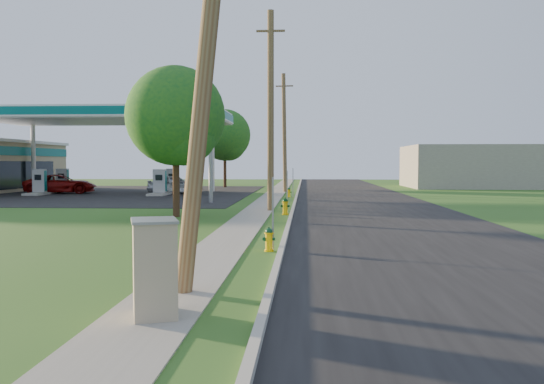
% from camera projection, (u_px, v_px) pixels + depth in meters
% --- Properties ---
extents(ground_plane, '(140.00, 140.00, 0.00)m').
position_uv_depth(ground_plane, '(248.00, 283.00, 11.47)').
color(ground_plane, '#2E5D1A').
rests_on(ground_plane, ground).
extents(road, '(8.00, 120.00, 0.02)m').
position_uv_depth(road, '(397.00, 227.00, 21.17)').
color(road, black).
rests_on(road, ground).
extents(curb, '(0.15, 120.00, 0.15)m').
position_uv_depth(curb, '(289.00, 225.00, 21.41)').
color(curb, '#A7A499').
rests_on(curb, ground).
extents(sidewalk, '(1.50, 120.00, 0.03)m').
position_uv_depth(sidewalk, '(242.00, 226.00, 21.51)').
color(sidewalk, gray).
rests_on(sidewalk, ground).
extents(forecourt, '(26.00, 28.00, 0.02)m').
position_uv_depth(forecourt, '(83.00, 193.00, 44.32)').
color(forecourt, black).
rests_on(forecourt, ground).
extents(utility_pole_near, '(1.40, 0.32, 9.48)m').
position_uv_depth(utility_pole_near, '(209.00, 28.00, 10.26)').
color(utility_pole_near, brown).
rests_on(utility_pole_near, ground).
extents(utility_pole_mid, '(1.40, 0.32, 9.80)m').
position_uv_depth(utility_pole_mid, '(271.00, 110.00, 28.20)').
color(utility_pole_mid, brown).
rests_on(utility_pole_mid, ground).
extents(utility_pole_far, '(1.40, 0.32, 9.50)m').
position_uv_depth(utility_pole_far, '(284.00, 132.00, 46.15)').
color(utility_pole_far, brown).
rests_on(utility_pole_far, ground).
extents(sign_post_near, '(0.05, 0.04, 2.00)m').
position_uv_depth(sign_post_near, '(273.00, 214.00, 15.59)').
color(sign_post_near, gray).
rests_on(sign_post_near, ground).
extents(sign_post_mid, '(0.05, 0.04, 2.00)m').
position_uv_depth(sign_post_mid, '(287.00, 192.00, 27.36)').
color(sign_post_mid, gray).
rests_on(sign_post_mid, ground).
extents(sign_post_far, '(0.05, 0.04, 2.00)m').
position_uv_depth(sign_post_far, '(293.00, 183.00, 39.52)').
color(sign_post_far, gray).
rests_on(sign_post_far, ground).
extents(gas_canopy, '(18.18, 9.18, 6.40)m').
position_uv_depth(gas_canopy, '(108.00, 117.00, 43.89)').
color(gas_canopy, silver).
rests_on(gas_canopy, ground).
extents(fuel_pump_nw, '(1.20, 3.20, 1.90)m').
position_uv_depth(fuel_pump_nw, '(40.00, 185.00, 42.43)').
color(fuel_pump_nw, '#A7A499').
rests_on(fuel_pump_nw, ground).
extents(fuel_pump_ne, '(1.20, 3.20, 1.90)m').
position_uv_depth(fuel_pump_ne, '(160.00, 185.00, 41.90)').
color(fuel_pump_ne, '#A7A499').
rests_on(fuel_pump_ne, ground).
extents(fuel_pump_sw, '(1.20, 3.20, 1.90)m').
position_uv_depth(fuel_pump_sw, '(63.00, 183.00, 46.42)').
color(fuel_pump_sw, '#A7A499').
rests_on(fuel_pump_sw, ground).
extents(fuel_pump_se, '(1.20, 3.20, 1.90)m').
position_uv_depth(fuel_pump_se, '(173.00, 183.00, 45.89)').
color(fuel_pump_se, '#A7A499').
rests_on(fuel_pump_se, ground).
extents(price_pylon, '(0.34, 2.04, 6.85)m').
position_uv_depth(price_pylon, '(210.00, 111.00, 33.89)').
color(price_pylon, gray).
rests_on(price_pylon, ground).
extents(distant_building, '(14.00, 10.00, 4.00)m').
position_uv_depth(distant_building, '(482.00, 167.00, 55.17)').
color(distant_building, gray).
rests_on(distant_building, ground).
extents(tree_verge, '(4.37, 4.37, 6.62)m').
position_uv_depth(tree_verge, '(177.00, 120.00, 25.08)').
color(tree_verge, '#341F12').
rests_on(tree_verge, ground).
extents(tree_lot, '(4.94, 4.94, 7.49)m').
position_uv_depth(tree_lot, '(226.00, 137.00, 54.98)').
color(tree_lot, '#341F12').
rests_on(tree_lot, ground).
extents(hydrant_near, '(0.34, 0.30, 0.66)m').
position_uv_depth(hydrant_near, '(269.00, 239.00, 15.47)').
color(hydrant_near, yellow).
rests_on(hydrant_near, ground).
extents(hydrant_mid, '(0.41, 0.37, 0.79)m').
position_uv_depth(hydrant_mid, '(285.00, 206.00, 26.28)').
color(hydrant_mid, yellow).
rests_on(hydrant_mid, ground).
extents(hydrant_far, '(0.36, 0.32, 0.68)m').
position_uv_depth(hydrant_far, '(289.00, 192.00, 39.56)').
color(hydrant_far, yellow).
rests_on(hydrant_far, ground).
extents(utility_cabinet, '(0.92, 1.06, 1.53)m').
position_uv_depth(utility_cabinet, '(155.00, 268.00, 8.85)').
color(utility_cabinet, tan).
rests_on(utility_cabinet, ground).
extents(car_red, '(5.75, 3.76, 1.47)m').
position_uv_depth(car_red, '(61.00, 184.00, 44.10)').
color(car_red, '#700907').
rests_on(car_red, ground).
extents(car_silver, '(4.48, 2.50, 1.44)m').
position_uv_depth(car_silver, '(175.00, 184.00, 43.95)').
color(car_silver, silver).
rests_on(car_silver, ground).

